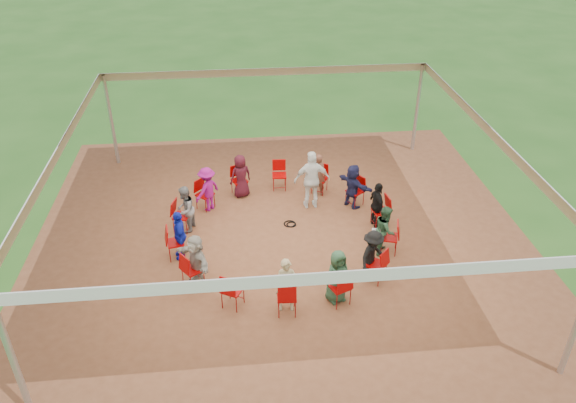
{
  "coord_description": "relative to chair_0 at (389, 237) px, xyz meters",
  "views": [
    {
      "loc": [
        -1.09,
        -12.06,
        8.59
      ],
      "look_at": [
        0.18,
        0.3,
        1.01
      ],
      "focal_mm": 35.0,
      "sensor_mm": 36.0,
      "label": 1
    }
  ],
  "objects": [
    {
      "name": "chair_5",
      "position": [
        -3.69,
        3.32,
        0.0
      ],
      "size": [
        0.56,
        0.57,
        0.9
      ],
      "primitive_type": null,
      "rotation": [
        0.0,
        0.0,
        -2.75
      ],
      "color": "#A00202",
      "rests_on": "ground"
    },
    {
      "name": "person_seated_7",
      "position": [
        -5.24,
        0.34,
        0.22
      ],
      "size": [
        0.52,
        0.83,
        1.33
      ],
      "primitive_type": "imported",
      "rotation": [
        0.0,
        0.0,
        -1.41
      ],
      "color": "#1221B2",
      "rests_on": "ground"
    },
    {
      "name": "person_seated_11",
      "position": [
        -0.69,
        -0.99,
        0.22
      ],
      "size": [
        0.89,
        0.92,
        1.33
      ],
      "primitive_type": "imported",
      "rotation": [
        0.0,
        0.0,
        0.84
      ],
      "color": "black",
      "rests_on": "ground"
    },
    {
      "name": "chair_9",
      "position": [
        -4.89,
        -0.81,
        0.0
      ],
      "size": [
        0.6,
        0.6,
        0.9
      ],
      "primitive_type": null,
      "rotation": [
        0.0,
        0.0,
        -0.96
      ],
      "color": "#A00202",
      "rests_on": "ground"
    },
    {
      "name": "chair_3",
      "position": [
        -1.3,
        3.18,
        0.0
      ],
      "size": [
        0.58,
        0.59,
        0.9
      ],
      "primitive_type": null,
      "rotation": [
        0.0,
        0.0,
        2.63
      ],
      "color": "#A00202",
      "rests_on": "ground"
    },
    {
      "name": "person_seated_8",
      "position": [
        -4.8,
        -0.75,
        0.22
      ],
      "size": [
        1.08,
        1.27,
        1.33
      ],
      "primitive_type": "imported",
      "rotation": [
        0.0,
        0.0,
        -0.96
      ],
      "color": "#9E998C",
      "rests_on": "ground"
    },
    {
      "name": "chair_6",
      "position": [
        -4.69,
        2.61,
        0.0
      ],
      "size": [
        0.61,
        0.61,
        0.9
      ],
      "primitive_type": null,
      "rotation": [
        0.0,
        0.0,
        -2.3
      ],
      "color": "#A00202",
      "rests_on": "ground"
    },
    {
      "name": "chair_7",
      "position": [
        -5.29,
        1.54,
        0.0
      ],
      "size": [
        0.54,
        0.53,
        0.9
      ],
      "primitive_type": null,
      "rotation": [
        0.0,
        0.0,
        -1.85
      ],
      "color": "#A00202",
      "rests_on": "ground"
    },
    {
      "name": "chair_10",
      "position": [
        -3.98,
        -1.63,
        0.0
      ],
      "size": [
        0.58,
        0.59,
        0.9
      ],
      "primitive_type": null,
      "rotation": [
        0.0,
        0.0,
        -0.51
      ],
      "color": "#A00202",
      "rests_on": "ground"
    },
    {
      "name": "person_seated_2",
      "position": [
        -0.49,
        2.29,
        0.22
      ],
      "size": [
        1.08,
        1.27,
        1.33
      ],
      "primitive_type": "imported",
      "rotation": [
        0.0,
        0.0,
        2.18
      ],
      "color": "#1A1C3F",
      "rests_on": "ground"
    },
    {
      "name": "person_seated_4",
      "position": [
        -3.64,
        3.21,
        0.22
      ],
      "size": [
        0.74,
        0.58,
        1.33
      ],
      "primitive_type": "imported",
      "rotation": [
        0.0,
        0.0,
        -2.75
      ],
      "color": "#3B0E18",
      "rests_on": "ground"
    },
    {
      "name": "person_seated_5",
      "position": [
        -4.6,
        2.53,
        0.22
      ],
      "size": [
        0.89,
        0.92,
        1.33
      ],
      "primitive_type": "imported",
      "rotation": [
        0.0,
        0.0,
        -2.3
      ],
      "color": "#870E68",
      "rests_on": "ground"
    },
    {
      "name": "tent",
      "position": [
        -2.64,
        0.77,
        1.92
      ],
      "size": [
        10.33,
        10.33,
        3.0
      ],
      "color": "#B2B2B7",
      "rests_on": "ground"
    },
    {
      "name": "laptop",
      "position": [
        -0.27,
        0.08,
        0.18
      ],
      "size": [
        0.34,
        0.38,
        0.22
      ],
      "rotation": [
        0.0,
        0.0,
        1.29
      ],
      "color": "#B7B7BC",
      "rests_on": "ground"
    },
    {
      "name": "person_seated_3",
      "position": [
        -1.36,
        3.07,
        0.22
      ],
      "size": [
        0.58,
        0.51,
        1.33
      ],
      "primitive_type": "imported",
      "rotation": [
        0.0,
        0.0,
        2.63
      ],
      "color": "brown",
      "rests_on": "ground"
    },
    {
      "name": "chair_1",
      "position": [
        0.07,
        1.22,
        0.0
      ],
      "size": [
        0.5,
        0.49,
        0.9
      ],
      "primitive_type": null,
      "rotation": [
        0.0,
        0.0,
        1.74
      ],
      "color": "#A00202",
      "rests_on": "ground"
    },
    {
      "name": "ground",
      "position": [
        -2.64,
        0.77,
        -0.45
      ],
      "size": [
        80.0,
        80.0,
        0.0
      ],
      "primitive_type": "plane",
      "color": "#285A1C",
      "rests_on": "ground"
    },
    {
      "name": "chair_0",
      "position": [
        0.0,
        0.0,
        0.0
      ],
      "size": [
        0.54,
        0.53,
        0.9
      ],
      "primitive_type": null,
      "rotation": [
        0.0,
        0.0,
        1.29
      ],
      "color": "#A00202",
      "rests_on": "ground"
    },
    {
      "name": "person_seated_6",
      "position": [
        -5.17,
        1.51,
        0.22
      ],
      "size": [
        0.54,
        0.72,
        1.33
      ],
      "primitive_type": "imported",
      "rotation": [
        0.0,
        0.0,
        -1.85
      ],
      "color": "slate",
      "rests_on": "ground"
    },
    {
      "name": "chair_13",
      "position": [
        -0.6,
        -1.07,
        0.0
      ],
      "size": [
        0.61,
        0.61,
        0.9
      ],
      "primitive_type": null,
      "rotation": [
        0.0,
        0.0,
        0.84
      ],
      "color": "#A00202",
      "rests_on": "ground"
    },
    {
      "name": "chair_12",
      "position": [
        -1.6,
        -1.78,
        0.0
      ],
      "size": [
        0.56,
        0.57,
        0.9
      ],
      "primitive_type": null,
      "rotation": [
        0.0,
        0.0,
        0.39
      ],
      "color": "#A00202",
      "rests_on": "ground"
    },
    {
      "name": "person_seated_0",
      "position": [
        -0.12,
        0.03,
        0.22
      ],
      "size": [
        0.54,
        0.72,
        1.33
      ],
      "primitive_type": "imported",
      "rotation": [
        0.0,
        0.0,
        1.29
      ],
      "color": "#274A30",
      "rests_on": "ground"
    },
    {
      "name": "person_seated_10",
      "position": [
        -1.64,
        -1.66,
        0.22
      ],
      "size": [
        0.74,
        0.58,
        1.33
      ],
      "primitive_type": "imported",
      "rotation": [
        0.0,
        0.0,
        0.39
      ],
      "color": "#274A30",
      "rests_on": "ground"
    },
    {
      "name": "dirt_patch",
      "position": [
        -2.64,
        0.77,
        -0.44
      ],
      "size": [
        13.0,
        13.0,
        0.0
      ],
      "primitive_type": "plane",
      "color": "brown",
      "rests_on": "ground"
    },
    {
      "name": "chair_4",
      "position": [
        -2.48,
        3.52,
        0.0
      ],
      "size": [
        0.45,
        0.46,
        0.9
      ],
      "primitive_type": null,
      "rotation": [
        0.0,
        0.0,
        3.08
      ],
      "color": "#A00202",
      "rests_on": "ground"
    },
    {
      "name": "person_seated_9",
      "position": [
        -2.8,
        -1.86,
        0.22
      ],
      "size": [
        0.5,
        0.35,
        1.33
      ],
      "primitive_type": "imported",
      "rotation": [
        0.0,
        0.0,
        -0.06
      ],
      "color": "tan",
      "rests_on": "ground"
    },
    {
      "name": "standing_person",
      "position": [
        -1.65,
        2.39,
        0.43
      ],
      "size": [
        1.04,
        0.56,
        1.75
      ],
      "primitive_type": "imported",
      "rotation": [
        0.0,
        0.0,
        3.18
      ],
      "color": "white",
      "rests_on": "ground"
    },
    {
      "name": "chair_11",
      "position": [
        -2.81,
        -1.98,
        0.0
      ],
      "size": [
        0.45,
        0.46,
        0.9
      ],
      "primitive_type": null,
      "rotation": [
        0.0,
        0.0,
        -0.06
      ],
      "color": "#A00202",
      "rests_on": "ground"
    },
    {
      "name": "cable_coil",
      "position": [
        -2.36,
        1.5,
        -0.43
      ],
      "size": [
        0.37,
        0.37,
        0.03
      ],
      "rotation": [
        0.0,
        0.0,
        0.12
      ],
      "color": "black",
      "rests_on": "ground"
    },
    {
      "name": "person_seated_1",
      "position": [
        -0.05,
        1.2,
        0.22
      ],
      "size": [
        0.52,
        0.83,
        1.33
      ],
      "primitive_type": "imported",
      "rotation": [
        0.0,
        0.0,
        1.74
      ],
      "color": "black",
      "rests_on": "ground"
    },
    {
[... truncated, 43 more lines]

